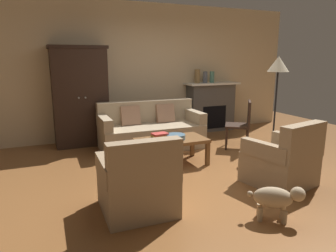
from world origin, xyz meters
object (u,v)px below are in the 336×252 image
fruit_bowl (176,137)px  armchair_near_left (138,185)px  mantel_vase_slate (205,77)px  couch (151,131)px  fireplace (211,106)px  mantel_vase_jade (212,77)px  dog (276,198)px  armoire (80,96)px  book_stack (160,136)px  armchair_near_right (283,162)px  mantel_vase_bronze (197,76)px  side_chair_wooden (242,122)px  floor_lamp (278,70)px  coffee_table (171,142)px

fruit_bowl → armchair_near_left: size_ratio=0.34×
mantel_vase_slate → couch: bearing=-154.3°
armchair_near_left → fireplace: bearing=48.5°
fireplace → fruit_bowl: bearing=-133.0°
couch → mantel_vase_jade: mantel_vase_jade is taller
mantel_vase_slate → dog: bearing=-109.2°
armoire → armchair_near_left: bearing=-86.9°
book_stack → couch: bearing=77.9°
armchair_near_left → armchair_near_right: size_ratio=0.97×
armchair_near_left → couch: bearing=66.9°
armoire → mantel_vase_bronze: armoire is taller
armchair_near_right → armoire: bearing=125.0°
mantel_vase_jade → side_chair_wooden: 1.70m
mantel_vase_bronze → mantel_vase_jade: 0.38m
mantel_vase_jade → armchair_near_right: size_ratio=0.28×
fruit_bowl → floor_lamp: floor_lamp is taller
armoire → fruit_bowl: 2.22m
armchair_near_right → dog: armchair_near_right is taller
armoire → couch: (1.17, -0.71, -0.63)m
book_stack → mantel_vase_jade: size_ratio=1.02×
fruit_bowl → armchair_near_right: (0.97, -1.29, -0.14)m
dog → mantel_vase_bronze: bearing=73.5°
mantel_vase_jade → armchair_near_right: 3.38m
armchair_near_left → armoire: bearing=93.1°
floor_lamp → mantel_vase_bronze: bearing=104.2°
armoire → mantel_vase_jade: armoire is taller
coffee_table → armchair_near_right: bearing=-52.0°
coffee_table → mantel_vase_slate: (1.64, 1.83, 0.88)m
mantel_vase_bronze → floor_lamp: 2.03m
fruit_bowl → floor_lamp: 2.13m
armoire → fruit_bowl: size_ratio=6.34×
fireplace → armchair_near_left: fireplace is taller
fruit_bowl → armoire: bearing=123.4°
fruit_bowl → fireplace: bearing=47.0°
mantel_vase_jade → armchair_near_left: 4.29m
coffee_table → armchair_near_right: 1.68m
book_stack → mantel_vase_bronze: 2.52m
book_stack → armchair_near_left: 1.58m
mantel_vase_bronze → fireplace: bearing=2.7°
dog → armchair_near_left: bearing=149.8°
fireplace → mantel_vase_slate: (-0.18, -0.02, 0.68)m
mantel_vase_slate → side_chair_wooden: size_ratio=0.28×
fireplace → mantel_vase_jade: size_ratio=4.97×
fruit_bowl → floor_lamp: bearing=-2.8°
armchair_near_right → floor_lamp: size_ratio=0.54×
armoire → coffee_table: armoire is taller
coffee_table → fruit_bowl: fruit_bowl is taller
mantel_vase_jade → armchair_near_left: bearing=-131.7°
fireplace → mantel_vase_bronze: size_ratio=4.10×
armchair_near_left → side_chair_wooden: size_ratio=0.98×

